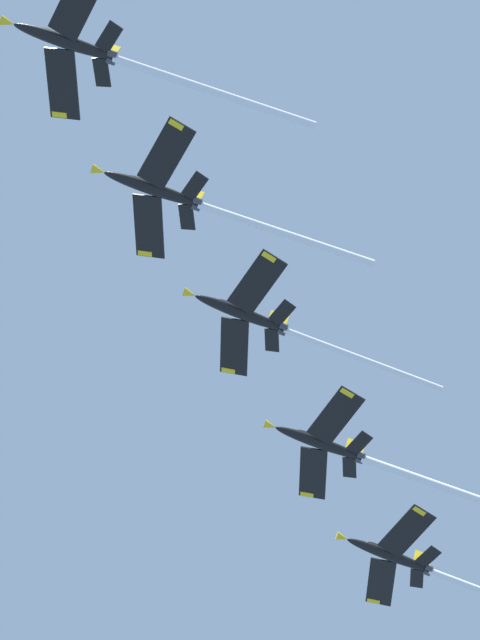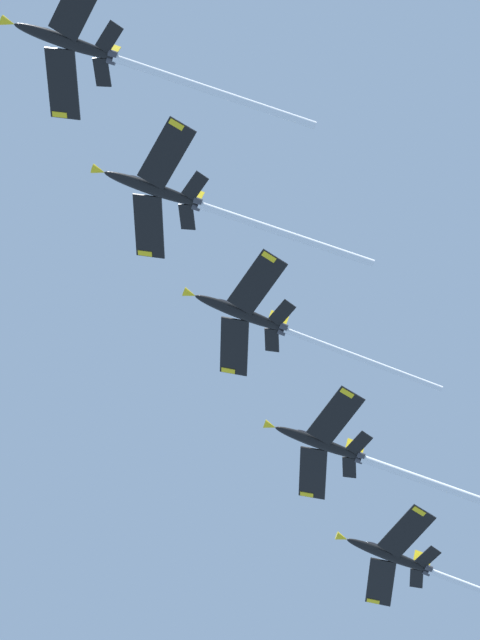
# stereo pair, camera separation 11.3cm
# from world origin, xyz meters

# --- Properties ---
(jet_lead) EXTENTS (26.19, 29.77, 9.60)m
(jet_lead) POSITION_xyz_m (-16.51, -16.33, 144.54)
(jet_lead) COLOR black
(jet_second) EXTENTS (24.88, 28.28, 9.34)m
(jet_second) POSITION_xyz_m (-36.45, -15.58, 142.10)
(jet_second) COLOR black
(jet_third) EXTENTS (24.72, 26.90, 9.28)m
(jet_third) POSITION_xyz_m (-55.27, -13.92, 139.77)
(jet_third) COLOR black
(jet_fourth) EXTENTS (24.81, 27.73, 9.34)m
(jet_fourth) POSITION_xyz_m (-77.57, -10.07, 135.03)
(jet_fourth) COLOR black
(jet_fifth) EXTENTS (26.19, 28.69, 9.75)m
(jet_fifth) POSITION_xyz_m (-97.25, -8.69, 131.51)
(jet_fifth) COLOR black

